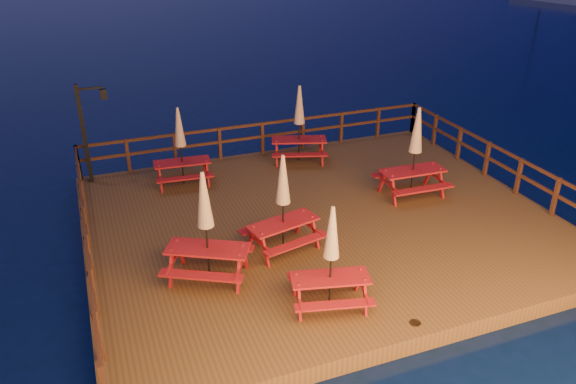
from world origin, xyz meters
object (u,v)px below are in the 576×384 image
at_px(lamp_post, 88,125).
at_px(picnic_table_2, 415,151).
at_px(picnic_table_0, 331,256).
at_px(picnic_table_1, 206,225).

xyz_separation_m(lamp_post, picnic_table_2, (8.36, -4.22, -0.44)).
xyz_separation_m(picnic_table_0, picnic_table_2, (4.32, 3.80, 0.17)).
xyz_separation_m(lamp_post, picnic_table_1, (1.97, -6.17, -0.46)).
bearing_deg(picnic_table_1, picnic_table_2, 45.69).
relative_size(picnic_table_1, picnic_table_2, 0.98).
height_order(lamp_post, picnic_table_0, lamp_post).
bearing_deg(picnic_table_2, lamp_post, 155.39).
bearing_deg(picnic_table_2, picnic_table_1, -160.85).
relative_size(picnic_table_0, picnic_table_1, 0.89).
xyz_separation_m(lamp_post, picnic_table_0, (4.04, -8.02, -0.60)).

